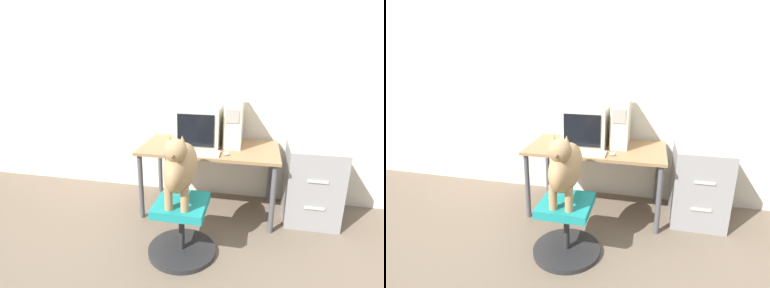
# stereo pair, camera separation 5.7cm
# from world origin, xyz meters

# --- Properties ---
(ground_plane) EXTENTS (12.00, 12.00, 0.00)m
(ground_plane) POSITION_xyz_m (0.00, 0.00, 0.00)
(ground_plane) COLOR #6B5B4C
(wall_back) EXTENTS (8.00, 0.05, 2.60)m
(wall_back) POSITION_xyz_m (0.00, 0.79, 1.30)
(wall_back) COLOR silver
(wall_back) RESTS_ON ground_plane
(desk) EXTENTS (1.40, 0.73, 0.73)m
(desk) POSITION_xyz_m (0.00, 0.36, 0.64)
(desk) COLOR olive
(desk) RESTS_ON ground_plane
(crt_monitor) EXTENTS (0.45, 0.48, 0.41)m
(crt_monitor) POSITION_xyz_m (-0.12, 0.44, 0.93)
(crt_monitor) COLOR beige
(crt_monitor) RESTS_ON desk
(pc_tower) EXTENTS (0.18, 0.43, 0.48)m
(pc_tower) POSITION_xyz_m (0.23, 0.49, 0.97)
(pc_tower) COLOR beige
(pc_tower) RESTS_ON desk
(keyboard) EXTENTS (0.44, 0.16, 0.03)m
(keyboard) POSITION_xyz_m (-0.08, 0.11, 0.74)
(keyboard) COLOR beige
(keyboard) RESTS_ON desk
(computer_mouse) EXTENTS (0.06, 0.04, 0.04)m
(computer_mouse) POSITION_xyz_m (0.20, 0.12, 0.75)
(computer_mouse) COLOR beige
(computer_mouse) RESTS_ON desk
(office_chair) EXTENTS (0.59, 0.59, 0.49)m
(office_chair) POSITION_xyz_m (-0.11, -0.42, 0.23)
(office_chair) COLOR #262628
(office_chair) RESTS_ON ground_plane
(dog) EXTENTS (0.23, 0.59, 0.61)m
(dog) POSITION_xyz_m (-0.11, -0.42, 0.81)
(dog) COLOR #9E7F56
(dog) RESTS_ON office_chair
(filing_cabinet) EXTENTS (0.52, 0.52, 0.78)m
(filing_cabinet) POSITION_xyz_m (1.04, 0.40, 0.39)
(filing_cabinet) COLOR gray
(filing_cabinet) RESTS_ON ground_plane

